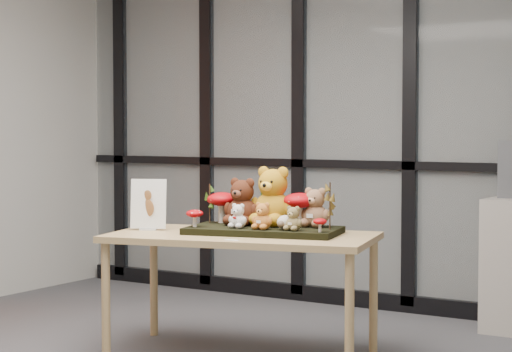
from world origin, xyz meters
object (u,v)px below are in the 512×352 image
Objects in this scene: mushroom_back_right at (300,208)px; mushroom_front_left at (195,217)px; mushroom_back_left at (222,206)px; sign_holder at (148,206)px; bear_beige_small at (293,217)px; diorama_tray at (264,230)px; plush_cream_hedgehog at (285,222)px; bear_tan_back at (315,205)px; display_table at (242,246)px; mushroom_front_right at (320,224)px; bear_small_yellow at (263,214)px; bear_white_bow at (238,215)px; bear_pooh_yellow at (273,193)px; bear_brown_medium at (242,199)px.

mushroom_front_left is at bearing -145.30° from mushroom_back_right.
mushroom_back_left is 0.44m from sign_holder.
mushroom_front_left is (-0.58, -0.13, -0.02)m from bear_beige_small.
plush_cream_hedgehog is at bearing -30.69° from diorama_tray.
diorama_tray is 3.46× the size of bear_tan_back.
display_table is 0.51m from mushroom_front_right.
bear_small_yellow is 0.16m from bear_white_bow.
mushroom_back_right is (0.16, 0.04, -0.08)m from bear_pooh_yellow.
bear_white_bow is 0.72× the size of mushroom_back_right.
bear_tan_back is 0.70m from mushroom_front_left.
bear_brown_medium is 0.37m from plush_cream_hedgehog.
bear_small_yellow is (0.06, -0.22, -0.11)m from bear_pooh_yellow.
bear_small_yellow is at bearing 13.22° from mushroom_front_left.
sign_holder is at bearing -176.85° from diorama_tray.
bear_brown_medium is 0.57m from sign_holder.
mushroom_back_left is 1.84× the size of mushroom_front_left.
bear_beige_small is 0.50× the size of sign_holder.
sign_holder reaches higher than bear_small_yellow.
mushroom_back_right is at bearing -0.94° from bear_pooh_yellow.
bear_brown_medium is 1.00× the size of sign_holder.
bear_white_bow is (-0.10, -0.12, 0.10)m from diorama_tray.
bear_tan_back is at bearing 20.60° from diorama_tray.
bear_white_bow reaches higher than plush_cream_hedgehog.
bear_pooh_yellow reaches higher than bear_small_yellow.
bear_white_bow reaches higher than mushroom_front_right.
mushroom_front_right is at bearing -17.31° from sign_holder.
bear_brown_medium reaches higher than sign_holder.
bear_small_yellow is 0.56× the size of sign_holder.
diorama_tray is at bearing -13.28° from mushroom_back_left.
mushroom_back_right is at bearing 4.79° from bear_brown_medium.
bear_tan_back is at bearing 25.96° from bear_white_bow.
bear_white_bow is 0.50m from mushroom_front_right.
bear_pooh_yellow is 2.25× the size of bear_small_yellow.
diorama_tray is at bearing -101.73° from bear_pooh_yellow.
display_table is at bearing 172.28° from plush_cream_hedgehog.
bear_brown_medium is 0.19m from mushroom_back_left.
bear_small_yellow reaches higher than plush_cream_hedgehog.
mushroom_front_right is at bearing -5.59° from bear_small_yellow.
bear_pooh_yellow is at bearing 54.11° from bear_white_bow.
bear_pooh_yellow reaches higher than mushroom_back_right.
diorama_tray is at bearing 149.31° from plush_cream_hedgehog.
bear_beige_small is 0.59m from mushroom_front_left.
mushroom_back_left is at bearing 171.91° from bear_pooh_yellow.
bear_brown_medium is 0.19m from bear_white_bow.
mushroom_front_right is 1.09m from sign_holder.
mushroom_front_right is (0.49, 0.06, -0.04)m from bear_white_bow.
bear_small_yellow is 1.53× the size of mushroom_front_left.
diorama_tray is at bearing -159.40° from bear_tan_back.
bear_pooh_yellow is 0.25m from bear_small_yellow.
bear_pooh_yellow reaches higher than mushroom_front_right.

